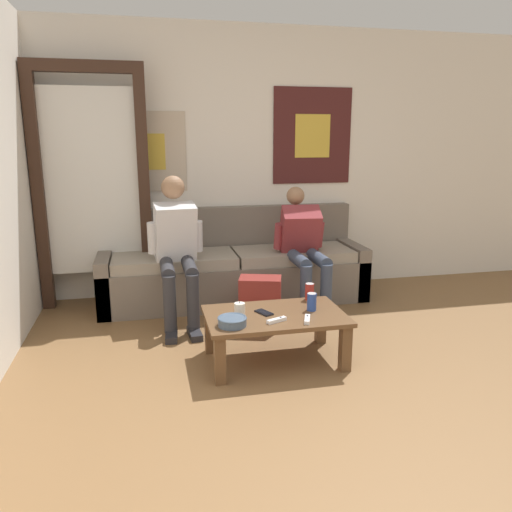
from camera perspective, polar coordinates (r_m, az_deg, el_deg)
The scene contains 15 objects.
ground_plane at distance 2.65m, azimuth 9.69°, elevation -21.90°, with size 18.00×18.00×0.00m, color brown.
wall_back at distance 4.96m, azimuth -2.49°, elevation 10.62°, with size 10.00×0.07×2.55m.
door_frame at distance 4.69m, azimuth -18.30°, elevation 8.83°, with size 1.00×0.10×2.15m.
couch at distance 4.76m, azimuth -2.60°, elevation -1.59°, with size 2.47×0.72×0.86m.
coffee_table at distance 3.45m, azimuth 2.19°, elevation -7.58°, with size 0.95×0.59×0.35m.
person_seated_adult at distance 4.22m, azimuth -9.09°, elevation 1.32°, with size 0.47×0.87×1.20m.
person_seated_teen at distance 4.48m, azimuth 5.46°, elevation 1.35°, with size 0.47×0.91×1.07m.
backpack at distance 4.09m, azimuth 0.48°, elevation -5.46°, with size 0.38×0.31×0.42m.
ceramic_bowl at distance 3.22m, azimuth -2.74°, elevation -7.42°, with size 0.19×0.19×0.06m.
pillar_candle at distance 3.38m, azimuth -1.89°, elevation -6.14°, with size 0.07×0.07×0.10m.
drink_can_blue at distance 3.50m, azimuth 6.38°, elevation -5.23°, with size 0.07×0.07×0.12m.
drink_can_red at distance 3.72m, azimuth 6.14°, elevation -4.06°, with size 0.07×0.07×0.12m.
game_controller_near_left at distance 3.29m, azimuth 2.38°, elevation -7.34°, with size 0.15×0.09×0.03m.
game_controller_near_right at distance 3.32m, azimuth 5.88°, elevation -7.21°, with size 0.08×0.15×0.03m.
cell_phone at distance 3.44m, azimuth 0.92°, elevation -6.48°, with size 0.12×0.15×0.01m.
Camera 1 is at (-0.87, -1.99, 1.53)m, focal length 35.00 mm.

